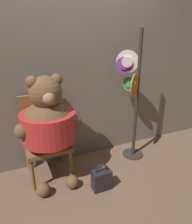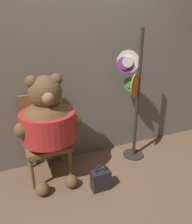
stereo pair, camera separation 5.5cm
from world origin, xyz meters
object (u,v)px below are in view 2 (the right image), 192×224
Objects in this scene: chair at (45,134)px; handbag_on_ground at (101,179)px; hat_display_rack at (133,95)px; teddy_bear at (48,122)px.

chair is 0.82m from handbag_on_ground.
chair is 1.17m from hat_display_rack.
handbag_on_ground is (0.45, -0.40, -0.60)m from teddy_bear.
hat_display_rack is 1.09m from handbag_on_ground.
chair reaches higher than handbag_on_ground.
chair is at bearing 98.09° from teddy_bear.
handbag_on_ground is (-0.62, -0.46, -0.76)m from hat_display_rack.
hat_display_rack is 5.21× the size of handbag_on_ground.
hat_display_rack reaches higher than teddy_bear.
handbag_on_ground is (0.47, -0.56, -0.38)m from chair.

